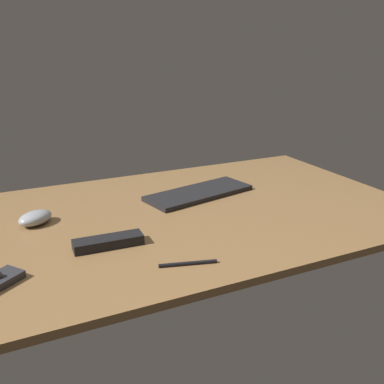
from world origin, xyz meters
The scene contains 5 objects.
desk centered at (0.00, 0.00, 1.00)cm, with size 140.00×84.00×2.00cm, color olive.
keyboard centered at (11.80, 11.15, 2.74)cm, with size 36.01×13.51×1.49cm, color black.
computer_mouse centered at (-39.83, 8.89, 3.89)cm, with size 9.82×6.58×3.77cm, color #999EA5.
tv_remote centered at (-25.44, -13.52, 3.24)cm, with size 17.12×4.94×2.48cm, color black.
pen centered at (-11.75, -30.61, 2.43)cm, with size 0.86×0.86×13.38cm, color black.
Camera 1 is at (-49.41, -111.44, 50.33)cm, focal length 41.26 mm.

